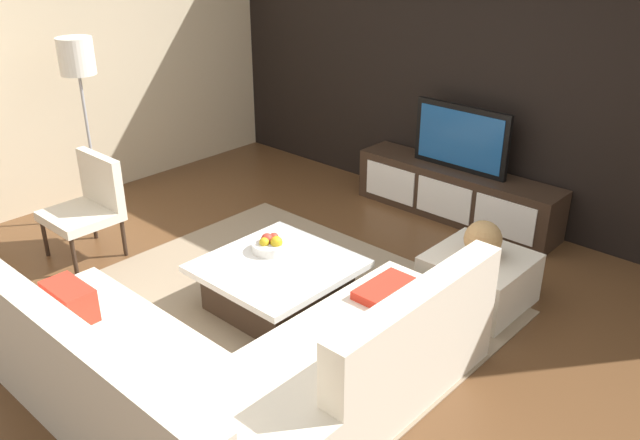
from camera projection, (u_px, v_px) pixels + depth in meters
ground_plane at (279, 317)px, 4.88m from camera, size 14.00×14.00×0.00m
feature_wall_back at (484, 69)px, 6.09m from camera, size 6.40×0.12×2.80m
side_wall_left at (59, 62)px, 6.38m from camera, size 0.12×5.20×2.80m
area_rug at (269, 312)px, 4.94m from camera, size 3.00×2.73×0.01m
media_console at (456, 193)px, 6.37m from camera, size 2.06×0.44×0.50m
television at (461, 138)px, 6.14m from camera, size 0.97×0.06×0.62m
sectional_couch at (232, 371)px, 3.87m from camera, size 2.36×2.36×0.82m
coffee_table at (278, 284)px, 4.93m from camera, size 1.01×1.03×0.38m
accent_chair_near at (90, 201)px, 5.62m from camera, size 0.57×0.54×0.87m
floor_lamp at (78, 69)px, 5.80m from camera, size 0.31×0.31×1.74m
ottoman at (478, 279)px, 4.99m from camera, size 0.70×0.70×0.40m
fruit_bowl at (270, 245)px, 5.00m from camera, size 0.28×0.28×0.14m
decorative_ball at (483, 239)px, 4.85m from camera, size 0.28×0.28×0.28m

